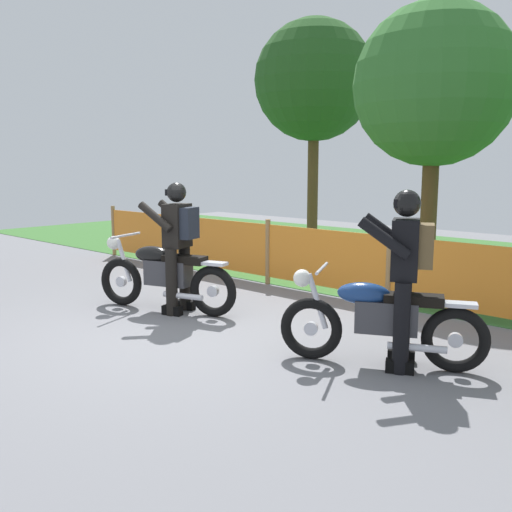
{
  "coord_description": "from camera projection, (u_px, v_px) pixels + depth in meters",
  "views": [
    {
      "loc": [
        4.96,
        -4.09,
        1.92
      ],
      "look_at": [
        0.64,
        0.57,
        0.9
      ],
      "focal_mm": 40.29,
      "sensor_mm": 36.0,
      "label": 1
    }
  ],
  "objects": [
    {
      "name": "ground",
      "position": [
        182.0,
        334.0,
        6.6
      ],
      "size": [
        24.0,
        24.0,
        0.02
      ],
      "primitive_type": "cube",
      "color": "slate"
    },
    {
      "name": "grass_verge",
      "position": [
        438.0,
        262.0,
        11.37
      ],
      "size": [
        24.0,
        7.73,
        0.01
      ],
      "primitive_type": "cube",
      "color": "#386B2D",
      "rests_on": "ground"
    },
    {
      "name": "barrier_fence",
      "position": [
        323.0,
        258.0,
        8.48
      ],
      "size": [
        11.02,
        0.08,
        1.05
      ],
      "color": "#997547",
      "rests_on": "ground"
    },
    {
      "name": "tree_leftmost",
      "position": [
        314.0,
        81.0,
        14.68
      ],
      "size": [
        3.08,
        3.08,
        5.58
      ],
      "color": "brown",
      "rests_on": "ground"
    },
    {
      "name": "tree_near_left",
      "position": [
        435.0,
        86.0,
        9.64
      ],
      "size": [
        2.74,
        2.74,
        4.61
      ],
      "color": "brown",
      "rests_on": "ground"
    },
    {
      "name": "motorcycle_lead",
      "position": [
        380.0,
        319.0,
        5.48
      ],
      "size": [
        1.82,
        1.02,
        0.94
      ],
      "rotation": [
        0.0,
        0.0,
        -2.68
      ],
      "color": "black",
      "rests_on": "ground"
    },
    {
      "name": "motorcycle_trailing",
      "position": [
        164.0,
        275.0,
        7.54
      ],
      "size": [
        2.02,
        0.86,
        0.99
      ],
      "rotation": [
        0.0,
        0.0,
        -2.83
      ],
      "color": "black",
      "rests_on": "ground"
    },
    {
      "name": "rider_lead",
      "position": [
        405.0,
        269.0,
        5.34
      ],
      "size": [
        0.78,
        0.7,
        1.69
      ],
      "rotation": [
        0.0,
        0.0,
        -2.68
      ],
      "color": "black",
      "rests_on": "ground"
    },
    {
      "name": "rider_trailing",
      "position": [
        178.0,
        240.0,
        7.38
      ],
      "size": [
        0.77,
        0.66,
        1.69
      ],
      "rotation": [
        0.0,
        0.0,
        -2.83
      ],
      "color": "black",
      "rests_on": "ground"
    }
  ]
}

